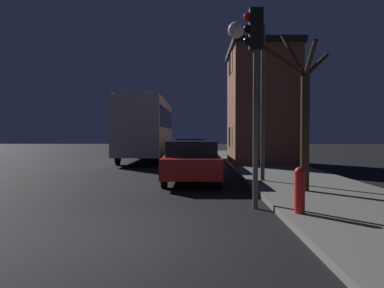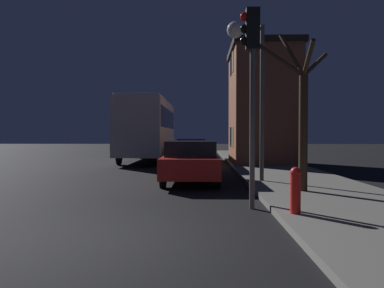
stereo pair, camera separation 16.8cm
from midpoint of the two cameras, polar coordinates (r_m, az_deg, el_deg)
ground_plane at (r=6.29m, az=-13.23°, el=-14.00°), size 120.00×120.00×0.00m
brick_building at (r=21.14m, az=10.26°, el=5.92°), size 3.59×5.26×6.34m
streetlamp at (r=12.85m, az=7.90°, el=12.97°), size 1.24×0.55×5.28m
traffic_light at (r=8.61m, az=8.93°, el=11.67°), size 0.43×0.24×4.47m
bare_tree at (r=10.67m, az=16.10°, el=4.64°), size 2.05×1.89×4.48m
bus at (r=23.63m, az=-7.09°, el=2.84°), size 2.54×9.56×3.79m
car_near_lane at (r=13.10m, az=-0.35°, el=-2.54°), size 1.87×4.67×1.45m
car_mid_lane at (r=20.99m, az=-0.45°, el=-1.04°), size 1.72×4.23×1.43m
fire_hydrant at (r=7.60m, az=15.49°, el=-6.61°), size 0.21×0.21×0.91m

